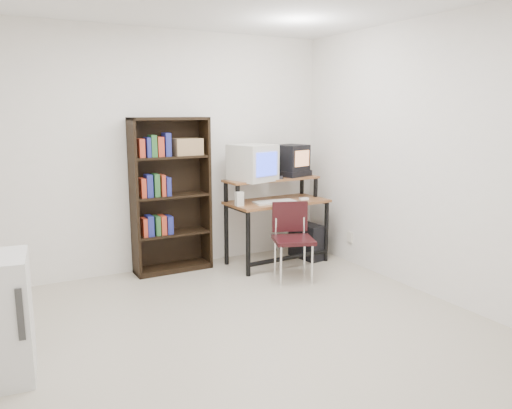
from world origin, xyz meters
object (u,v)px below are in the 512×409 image
crt_monitor (253,163)px  computer_desk (276,205)px  school_chair (292,233)px  bookshelf (170,193)px  pc_tower (307,241)px  crt_tv (292,158)px

crt_monitor → computer_desk: bearing=-33.5°
computer_desk → school_chair: size_ratio=1.46×
bookshelf → pc_tower: bearing=-12.5°
crt_tv → computer_desk: bearing=-170.6°
pc_tower → school_chair: 0.81m
computer_desk → school_chair: bearing=-106.4°
computer_desk → school_chair: (-0.13, -0.55, -0.19)m
computer_desk → crt_tv: bearing=22.8°
crt_monitor → crt_tv: bearing=-10.8°
computer_desk → bookshelf: bookshelf is taller
crt_monitor → school_chair: crt_monitor is taller
pc_tower → bookshelf: 1.74m
school_chair → bookshelf: bearing=160.1°
pc_tower → school_chair: (-0.54, -0.52, 0.28)m
pc_tower → school_chair: bearing=-143.8°
computer_desk → bookshelf: bearing=162.2°
crt_monitor → crt_tv: 0.57m
pc_tower → school_chair: school_chair is taller
crt_monitor → pc_tower: (0.68, -0.10, -0.96)m
crt_tv → school_chair: bearing=-138.0°
school_chair → bookshelf: (-1.03, 0.85, 0.38)m
crt_tv → school_chair: (-0.43, -0.69, -0.71)m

